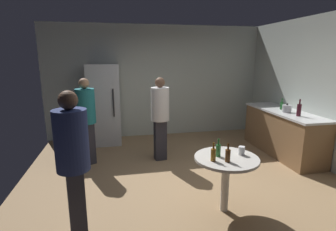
# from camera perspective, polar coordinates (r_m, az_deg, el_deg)

# --- Properties ---
(ground_plane) EXTENTS (5.20, 5.20, 0.10)m
(ground_plane) POSITION_cam_1_polar(r_m,az_deg,el_deg) (4.38, 3.40, -14.55)
(ground_plane) COLOR #9E7C56
(wall_back) EXTENTS (5.32, 0.06, 2.70)m
(wall_back) POSITION_cam_1_polar(r_m,az_deg,el_deg) (6.49, -2.44, 7.41)
(wall_back) COLOR beige
(wall_back) RESTS_ON ground_plane
(wall_side_right) EXTENTS (0.06, 5.20, 2.70)m
(wall_side_right) POSITION_cam_1_polar(r_m,az_deg,el_deg) (5.27, 32.54, 4.16)
(wall_side_right) COLOR beige
(wall_side_right) RESTS_ON ground_plane
(refrigerator) EXTENTS (0.70, 0.68, 1.80)m
(refrigerator) POSITION_cam_1_polar(r_m,az_deg,el_deg) (6.05, -13.78, 2.35)
(refrigerator) COLOR silver
(refrigerator) RESTS_ON ground_plane
(kitchen_counter) EXTENTS (0.64, 1.99, 0.90)m
(kitchen_counter) POSITION_cam_1_polar(r_m,az_deg,el_deg) (5.80, 23.76, -3.39)
(kitchen_counter) COLOR olive
(kitchen_counter) RESTS_ON ground_plane
(kettle) EXTENTS (0.24, 0.17, 0.18)m
(kettle) POSITION_cam_1_polar(r_m,az_deg,el_deg) (5.56, 24.59, 1.39)
(kettle) COLOR #B2B2B7
(kettle) RESTS_ON kitchen_counter
(wine_bottle_on_counter) EXTENTS (0.08, 0.08, 0.31)m
(wine_bottle_on_counter) POSITION_cam_1_polar(r_m,az_deg,el_deg) (5.28, 26.74, 1.15)
(wine_bottle_on_counter) COLOR #3F141E
(wine_bottle_on_counter) RESTS_ON kitchen_counter
(beer_bottle_on_counter) EXTENTS (0.06, 0.06, 0.23)m
(beer_bottle_on_counter) POSITION_cam_1_polar(r_m,az_deg,el_deg) (5.80, 23.61, 2.04)
(beer_bottle_on_counter) COLOR #26662D
(beer_bottle_on_counter) RESTS_ON kitchen_counter
(foreground_table) EXTENTS (0.80, 0.80, 0.73)m
(foreground_table) POSITION_cam_1_polar(r_m,az_deg,el_deg) (3.40, 12.60, -10.53)
(foreground_table) COLOR beige
(foreground_table) RESTS_ON ground_plane
(beer_bottle_amber) EXTENTS (0.06, 0.06, 0.23)m
(beer_bottle_amber) POSITION_cam_1_polar(r_m,az_deg,el_deg) (3.19, 9.89, -8.36)
(beer_bottle_amber) COLOR #8C5919
(beer_bottle_amber) RESTS_ON foreground_table
(beer_bottle_brown) EXTENTS (0.06, 0.06, 0.23)m
(beer_bottle_brown) POSITION_cam_1_polar(r_m,az_deg,el_deg) (3.20, 12.95, -8.44)
(beer_bottle_brown) COLOR #593314
(beer_bottle_brown) RESTS_ON foreground_table
(beer_bottle_green) EXTENTS (0.06, 0.06, 0.23)m
(beer_bottle_green) POSITION_cam_1_polar(r_m,az_deg,el_deg) (3.34, 10.94, -7.41)
(beer_bottle_green) COLOR #26662D
(beer_bottle_green) RESTS_ON foreground_table
(plastic_cup_white) EXTENTS (0.08, 0.08, 0.11)m
(plastic_cup_white) POSITION_cam_1_polar(r_m,az_deg,el_deg) (3.47, 15.80, -7.41)
(plastic_cup_white) COLOR white
(plastic_cup_white) RESTS_ON foreground_table
(person_in_navy_shirt) EXTENTS (0.41, 0.41, 1.64)m
(person_in_navy_shirt) POSITION_cam_1_polar(r_m,az_deg,el_deg) (2.89, -20.11, -8.35)
(person_in_navy_shirt) COLOR #2D2D38
(person_in_navy_shirt) RESTS_ON ground_plane
(person_in_teal_shirt) EXTENTS (0.46, 0.46, 1.59)m
(person_in_teal_shirt) POSITION_cam_1_polar(r_m,az_deg,el_deg) (4.90, -17.49, 0.05)
(person_in_teal_shirt) COLOR #2D2D38
(person_in_teal_shirt) RESTS_ON ground_plane
(person_in_white_shirt) EXTENTS (0.38, 0.38, 1.59)m
(person_in_white_shirt) POSITION_cam_1_polar(r_m,az_deg,el_deg) (4.89, -1.74, 0.59)
(person_in_white_shirt) COLOR #2D2D38
(person_in_white_shirt) RESTS_ON ground_plane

